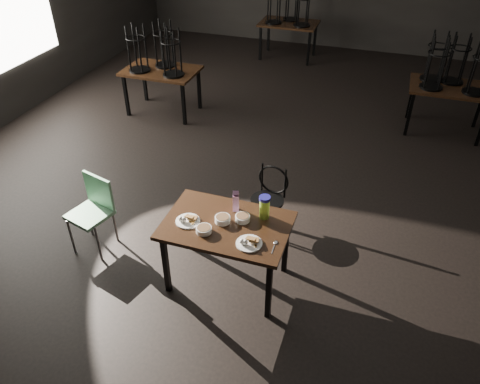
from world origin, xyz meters
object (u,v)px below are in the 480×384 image
(bentwood_chair, at_px, (269,194))
(water_bottle, at_px, (264,207))
(main_table, at_px, (227,230))
(juice_carton, at_px, (236,201))
(school_chair, at_px, (93,207))

(bentwood_chair, bearing_deg, water_bottle, -70.96)
(main_table, distance_m, juice_carton, 0.30)
(juice_carton, relative_size, water_bottle, 0.96)
(main_table, height_order, bentwood_chair, bentwood_chair)
(water_bottle, bearing_deg, juice_carton, 176.63)
(school_chair, bearing_deg, main_table, 12.76)
(water_bottle, xyz_separation_m, school_chair, (-1.86, -0.14, -0.36))
(water_bottle, bearing_deg, school_chair, -175.69)
(main_table, distance_m, bentwood_chair, 0.99)
(juice_carton, height_order, bentwood_chair, juice_carton)
(main_table, xyz_separation_m, juice_carton, (0.01, 0.23, 0.19))
(juice_carton, xyz_separation_m, bentwood_chair, (0.15, 0.73, -0.38))
(main_table, height_order, water_bottle, water_bottle)
(bentwood_chair, xyz_separation_m, school_chair, (-1.72, -0.88, 0.04))
(school_chair, bearing_deg, juice_carton, 21.20)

